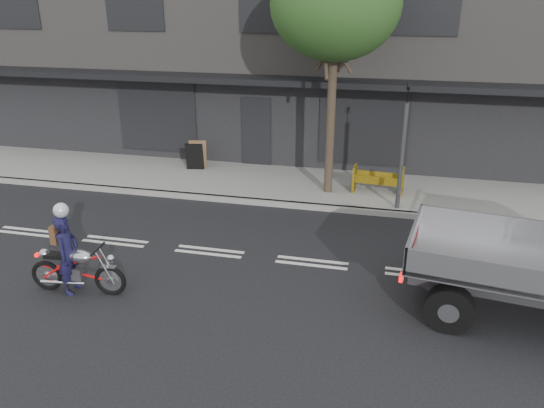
{
  "coord_description": "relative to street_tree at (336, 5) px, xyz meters",
  "views": [
    {
      "loc": [
        3.89,
        -10.37,
        5.62
      ],
      "look_at": [
        1.37,
        0.5,
        1.12
      ],
      "focal_mm": 35.0,
      "sensor_mm": 36.0,
      "label": 1
    }
  ],
  "objects": [
    {
      "name": "rider",
      "position": [
        -4.3,
        -6.45,
        -4.46
      ],
      "size": [
        0.43,
        0.62,
        1.63
      ],
      "primitive_type": "imported",
      "rotation": [
        0.0,
        0.0,
        1.65
      ],
      "color": "#151336",
      "rests_on": "ground"
    },
    {
      "name": "kerb",
      "position": [
        -2.2,
        -1.1,
        -5.2
      ],
      "size": [
        32.0,
        0.2,
        0.15
      ],
      "primitive_type": "cube",
      "color": "gray",
      "rests_on": "ground"
    },
    {
      "name": "street_tree",
      "position": [
        0.0,
        0.0,
        0.0
      ],
      "size": [
        3.4,
        3.4,
        6.74
      ],
      "color": "#382B21",
      "rests_on": "ground"
    },
    {
      "name": "building_main",
      "position": [
        -2.2,
        7.1,
        -1.28
      ],
      "size": [
        26.0,
        10.0,
        8.0
      ],
      "primitive_type": "cube",
      "color": "slate",
      "rests_on": "ground"
    },
    {
      "name": "traffic_light_pole",
      "position": [
        2.0,
        -0.85,
        -3.63
      ],
      "size": [
        0.12,
        0.12,
        3.5
      ],
      "color": "#2D2D30",
      "rests_on": "ground"
    },
    {
      "name": "construction_barrier",
      "position": [
        1.42,
        0.01,
        -4.72
      ],
      "size": [
        1.5,
        0.71,
        0.82
      ],
      "primitive_type": null,
      "rotation": [
        0.0,
        0.0,
        -0.09
      ],
      "color": "#DDAA0B",
      "rests_on": "sidewalk"
    },
    {
      "name": "ground",
      "position": [
        -2.2,
        -4.2,
        -5.28
      ],
      "size": [
        80.0,
        80.0,
        0.0
      ],
      "primitive_type": "plane",
      "color": "black",
      "rests_on": "ground"
    },
    {
      "name": "sandwich_board",
      "position": [
        -4.5,
        1.01,
        -4.67
      ],
      "size": [
        0.64,
        0.49,
        0.91
      ],
      "primitive_type": null,
      "rotation": [
        0.0,
        0.0,
        0.2
      ],
      "color": "black",
      "rests_on": "sidewalk"
    },
    {
      "name": "motorcycle",
      "position": [
        -4.15,
        -6.45,
        -4.75
      ],
      "size": [
        2.0,
        0.58,
        1.03
      ],
      "rotation": [
        0.0,
        0.0,
        0.08
      ],
      "color": "black",
      "rests_on": "ground"
    },
    {
      "name": "sidewalk",
      "position": [
        -2.2,
        0.5,
        -5.2
      ],
      "size": [
        32.0,
        3.2,
        0.15
      ],
      "primitive_type": "cube",
      "color": "gray",
      "rests_on": "ground"
    }
  ]
}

